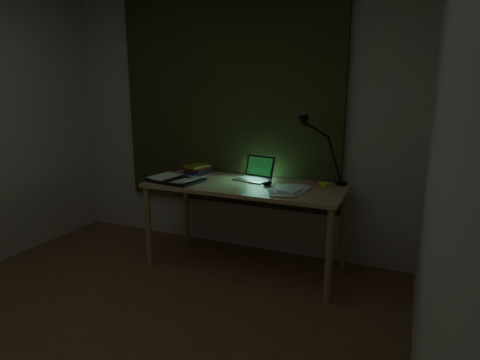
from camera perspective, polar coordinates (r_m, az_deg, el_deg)
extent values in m
cube|color=silver|center=(3.89, -1.64, 8.40)|extent=(3.50, 0.00, 2.50)
cube|color=silver|center=(1.54, 26.70, 0.08)|extent=(0.00, 4.00, 2.50)
cube|color=#292D16|center=(3.84, -1.92, 11.33)|extent=(2.20, 0.06, 2.00)
ellipsoid|color=black|center=(3.36, 3.91, -0.46)|extent=(0.08, 0.11, 0.04)
cube|color=#FBF934|center=(3.45, 11.87, -0.55)|extent=(0.10, 0.10, 0.02)
cube|color=#D05182|center=(3.46, 10.67, -0.47)|extent=(0.08, 0.08, 0.01)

